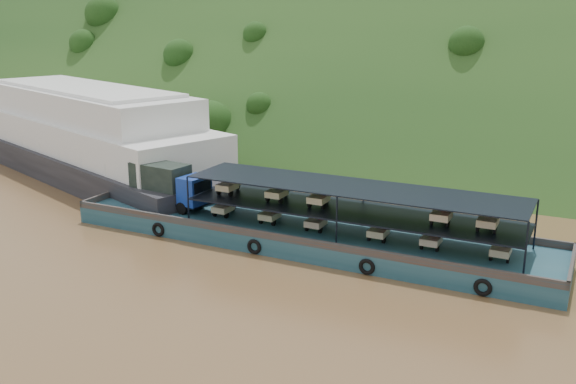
% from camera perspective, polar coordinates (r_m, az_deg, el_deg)
% --- Properties ---
extents(ground, '(160.00, 160.00, 0.00)m').
position_cam_1_polar(ground, '(44.06, 0.59, -5.26)').
color(ground, brown).
rests_on(ground, ground).
extents(hillside, '(140.00, 39.60, 39.60)m').
position_cam_1_polar(hillside, '(76.86, 12.43, 3.39)').
color(hillside, '#1B3D16').
rests_on(hillside, ground).
extents(cargo_barge, '(35.00, 7.18, 4.54)m').
position_cam_1_polar(cargo_barge, '(45.55, 0.38, -3.06)').
color(cargo_barge, '#153D4A').
rests_on(cargo_barge, ground).
extents(passenger_ferry, '(44.42, 24.98, 8.77)m').
position_cam_1_polar(passenger_ferry, '(68.67, -17.50, 4.86)').
color(passenger_ferry, black).
rests_on(passenger_ferry, ground).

